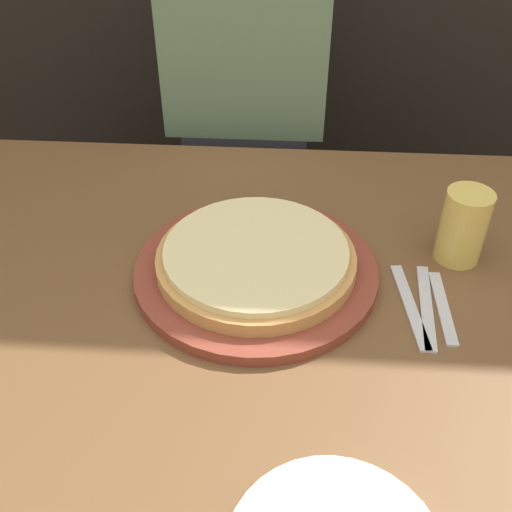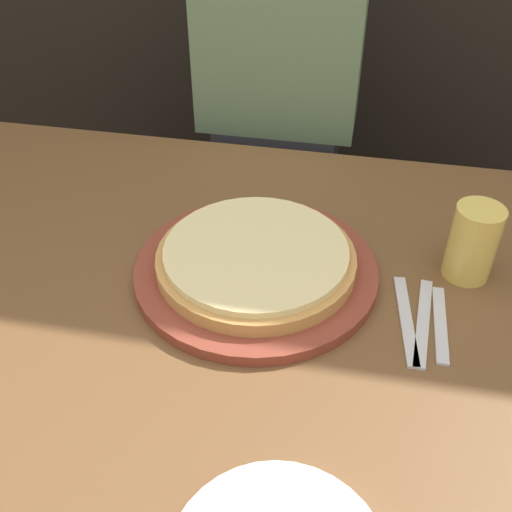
{
  "view_description": "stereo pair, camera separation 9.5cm",
  "coord_description": "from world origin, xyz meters",
  "px_view_note": "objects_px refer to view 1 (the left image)",
  "views": [
    {
      "loc": [
        0.01,
        -0.65,
        1.35
      ],
      "look_at": [
        -0.04,
        0.09,
        0.75
      ],
      "focal_mm": 42.0,
      "sensor_mm": 36.0,
      "label": 1
    },
    {
      "loc": [
        0.11,
        -0.64,
        1.35
      ],
      "look_at": [
        -0.04,
        0.09,
        0.75
      ],
      "focal_mm": 42.0,
      "sensor_mm": 36.0,
      "label": 2
    }
  ],
  "objects_px": {
    "pizza_on_board": "(256,263)",
    "dinner_knife": "(426,307)",
    "beer_glass": "(464,223)",
    "spoon": "(443,307)",
    "fork": "(410,306)",
    "diner_person": "(247,134)"
  },
  "relations": [
    {
      "from": "dinner_knife",
      "to": "fork",
      "type": "bearing_deg",
      "value": 180.0
    },
    {
      "from": "pizza_on_board",
      "to": "dinner_knife",
      "type": "bearing_deg",
      "value": -12.63
    },
    {
      "from": "beer_glass",
      "to": "fork",
      "type": "distance_m",
      "value": 0.17
    },
    {
      "from": "beer_glass",
      "to": "diner_person",
      "type": "distance_m",
      "value": 0.68
    },
    {
      "from": "beer_glass",
      "to": "dinner_knife",
      "type": "relative_size",
      "value": 0.67
    },
    {
      "from": "beer_glass",
      "to": "spoon",
      "type": "height_order",
      "value": "beer_glass"
    },
    {
      "from": "pizza_on_board",
      "to": "diner_person",
      "type": "distance_m",
      "value": 0.61
    },
    {
      "from": "fork",
      "to": "dinner_knife",
      "type": "relative_size",
      "value": 1.0
    },
    {
      "from": "pizza_on_board",
      "to": "beer_glass",
      "type": "height_order",
      "value": "beer_glass"
    },
    {
      "from": "pizza_on_board",
      "to": "spoon",
      "type": "distance_m",
      "value": 0.3
    },
    {
      "from": "pizza_on_board",
      "to": "dinner_knife",
      "type": "relative_size",
      "value": 2.08
    },
    {
      "from": "pizza_on_board",
      "to": "beer_glass",
      "type": "distance_m",
      "value": 0.35
    },
    {
      "from": "beer_glass",
      "to": "diner_person",
      "type": "relative_size",
      "value": 0.1
    },
    {
      "from": "fork",
      "to": "spoon",
      "type": "distance_m",
      "value": 0.05
    },
    {
      "from": "beer_glass",
      "to": "pizza_on_board",
      "type": "bearing_deg",
      "value": -168.01
    },
    {
      "from": "beer_glass",
      "to": "spoon",
      "type": "xyz_separation_m",
      "value": [
        -0.04,
        -0.13,
        -0.07
      ]
    },
    {
      "from": "diner_person",
      "to": "fork",
      "type": "bearing_deg",
      "value": -65.35
    },
    {
      "from": "pizza_on_board",
      "to": "dinner_knife",
      "type": "distance_m",
      "value": 0.27
    },
    {
      "from": "dinner_knife",
      "to": "spoon",
      "type": "bearing_deg",
      "value": 0.0
    },
    {
      "from": "pizza_on_board",
      "to": "diner_person",
      "type": "relative_size",
      "value": 0.3
    },
    {
      "from": "beer_glass",
      "to": "dinner_knife",
      "type": "bearing_deg",
      "value": -117.79
    },
    {
      "from": "beer_glass",
      "to": "spoon",
      "type": "relative_size",
      "value": 0.79
    }
  ]
}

